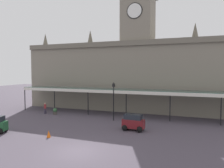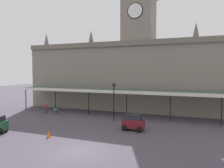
% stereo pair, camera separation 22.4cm
% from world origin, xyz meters
% --- Properties ---
extents(ground_plane, '(140.00, 140.00, 0.00)m').
position_xyz_m(ground_plane, '(0.00, 0.00, 0.00)').
color(ground_plane, '#4B434E').
extents(station_building, '(38.72, 6.17, 19.40)m').
position_xyz_m(station_building, '(-0.00, 19.98, 6.32)').
color(station_building, gray).
rests_on(station_building, ground).
extents(entrance_canopy, '(35.41, 3.26, 3.84)m').
position_xyz_m(entrance_canopy, '(0.00, 14.67, 3.69)').
color(entrance_canopy, '#38564C').
rests_on(entrance_canopy, ground).
extents(car_maroon_van, '(2.45, 1.68, 1.77)m').
position_xyz_m(car_maroon_van, '(2.59, 7.57, 0.81)').
color(car_maroon_van, maroon).
rests_on(car_maroon_van, ground).
extents(pedestrian_beside_cars, '(0.34, 0.37, 1.67)m').
position_xyz_m(pedestrian_beside_cars, '(-12.28, 11.76, 0.91)').
color(pedestrian_beside_cars, '#3F384C').
rests_on(pedestrian_beside_cars, ground).
extents(victorian_lamppost, '(0.30, 0.30, 4.99)m').
position_xyz_m(victorian_lamppost, '(-1.06, 11.24, 3.10)').
color(victorian_lamppost, black).
rests_on(victorian_lamppost, ground).
extents(traffic_cone, '(0.40, 0.40, 0.68)m').
position_xyz_m(traffic_cone, '(-4.51, 2.29, 0.34)').
color(traffic_cone, orange).
rests_on(traffic_cone, ground).
extents(planter_by_canopy, '(0.60, 0.60, 0.96)m').
position_xyz_m(planter_by_canopy, '(-10.55, 11.82, 0.49)').
color(planter_by_canopy, '#47423D').
rests_on(planter_by_canopy, ground).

